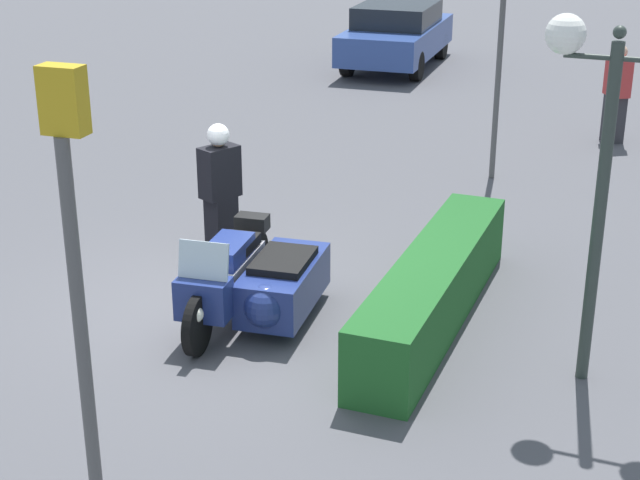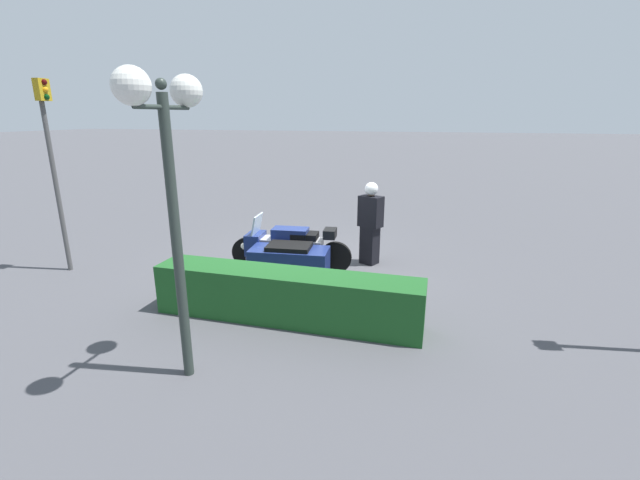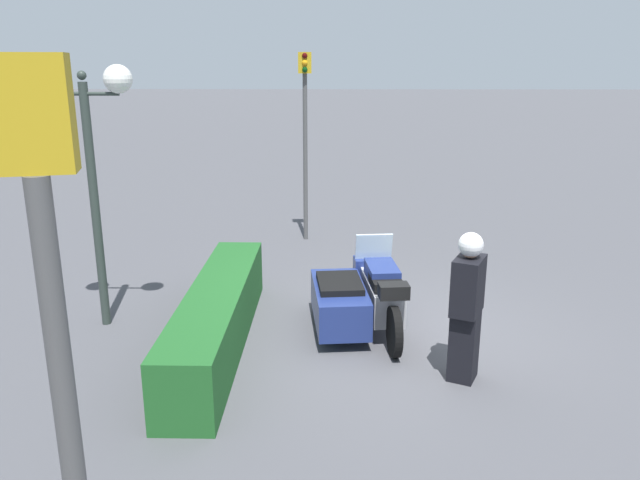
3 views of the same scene
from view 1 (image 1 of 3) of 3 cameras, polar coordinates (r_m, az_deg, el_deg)
name	(u,v)px [view 1 (image 1 of 3)]	position (r m, az deg, el deg)	size (l,w,h in m)	color
ground_plane	(229,302)	(11.52, -5.32, -3.60)	(160.00, 160.00, 0.00)	#4C4C51
police_motorcycle	(257,282)	(10.87, -3.70, -2.45)	(2.54, 1.29, 1.16)	black
officer_rider	(220,188)	(12.45, -5.82, 3.01)	(0.56, 0.47, 1.78)	black
hedge_bush_curbside	(434,288)	(10.92, 6.63, -2.82)	(4.24, 0.69, 0.80)	#1E5623
twin_lamp_post	(612,98)	(9.24, 16.65, 7.92)	(0.37, 1.29, 3.57)	#2D3833
traffic_light_near	(79,283)	(6.14, -13.86, -2.42)	(0.23, 0.27, 3.78)	#4C4C4C
traffic_light_far	(501,31)	(15.53, 10.51, 11.89)	(0.22, 0.29, 3.62)	#4C4C4C
parked_car_background	(397,34)	(24.33, 4.48, 11.88)	(4.50, 2.12, 1.53)	#2D478C
pedestrian_bystander	(616,94)	(18.46, 16.86, 8.13)	(0.58, 0.52, 1.75)	#2D2D33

